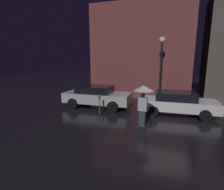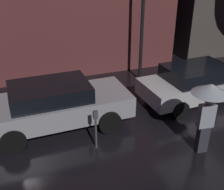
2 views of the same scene
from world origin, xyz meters
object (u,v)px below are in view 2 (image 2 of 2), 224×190
parked_car_silver (56,104)px  pedestrian_with_umbrella (209,101)px  parked_car_white (198,82)px  parking_meter (96,126)px

parked_car_silver → pedestrian_with_umbrella: bearing=-37.8°
parked_car_white → parking_meter: bearing=-163.2°
parked_car_silver → parking_meter: (0.82, -1.52, -0.04)m
parking_meter → parked_car_white: bearing=19.1°
parked_car_silver → parked_car_white: size_ratio=1.03×
parked_car_white → parking_meter: size_ratio=3.67×
pedestrian_with_umbrella → parking_meter: 3.03m
pedestrian_with_umbrella → parked_car_white: bearing=63.9°
parked_car_white → pedestrian_with_umbrella: pedestrian_with_umbrella is taller
parked_car_silver → pedestrian_with_umbrella: pedestrian_with_umbrella is taller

